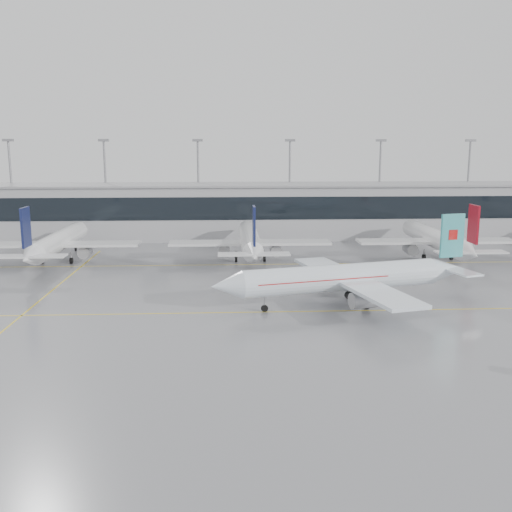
{
  "coord_description": "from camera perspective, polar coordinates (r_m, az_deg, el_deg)",
  "views": [
    {
      "loc": [
        -4.18,
        -69.97,
        20.71
      ],
      "look_at": [
        0.0,
        12.0,
        5.0
      ],
      "focal_mm": 40.0,
      "sensor_mm": 36.0,
      "label": 1
    }
  ],
  "objects": [
    {
      "name": "ground",
      "position": [
        73.09,
        0.48,
        -5.63
      ],
      "size": [
        320.0,
        320.0,
        0.0
      ],
      "primitive_type": "plane",
      "color": "gray",
      "rests_on": "ground"
    },
    {
      "name": "terminal_roof",
      "position": [
        132.31,
        -1.11,
        7.15
      ],
      "size": [
        182.0,
        16.0,
        0.4
      ],
      "primitive_type": "cube",
      "color": "gray",
      "rests_on": "ground"
    },
    {
      "name": "terminal",
      "position": [
        132.86,
        -1.1,
        4.48
      ],
      "size": [
        180.0,
        15.0,
        12.0
      ],
      "primitive_type": "cube",
      "color": "#A1A1A5",
      "rests_on": "ground"
    },
    {
      "name": "taxi_line_cross",
      "position": [
        91.19,
        -19.31,
        -2.91
      ],
      "size": [
        0.25,
        60.0,
        0.01
      ],
      "primitive_type": "cube",
      "color": "yellow",
      "rests_on": "ground"
    },
    {
      "name": "parked_jet_c",
      "position": [
        105.13,
        -0.6,
        1.53
      ],
      "size": [
        29.64,
        36.96,
        11.72
      ],
      "rotation": [
        0.0,
        0.0,
        1.57
      ],
      "color": "silver",
      "rests_on": "ground"
    },
    {
      "name": "parked_jet_d",
      "position": [
        112.11,
        17.58,
        1.61
      ],
      "size": [
        29.64,
        36.96,
        11.72
      ],
      "rotation": [
        0.0,
        0.0,
        1.57
      ],
      "color": "silver",
      "rests_on": "ground"
    },
    {
      "name": "air_canada_jet",
      "position": [
        76.65,
        9.36,
        -2.13
      ],
      "size": [
        36.57,
        29.81,
        11.65
      ],
      "rotation": [
        0.0,
        0.0,
        3.39
      ],
      "color": "white",
      "rests_on": "ground"
    },
    {
      "name": "taxi_line_north",
      "position": [
        102.18,
        -0.51,
        -0.86
      ],
      "size": [
        120.0,
        0.25,
        0.01
      ],
      "primitive_type": "cube",
      "color": "yellow",
      "rests_on": "ground"
    },
    {
      "name": "taxi_line_main",
      "position": [
        73.09,
        0.48,
        -5.62
      ],
      "size": [
        120.0,
        0.25,
        0.01
      ],
      "primitive_type": "cube",
      "color": "yellow",
      "rests_on": "ground"
    },
    {
      "name": "parked_jet_b",
      "position": [
        109.47,
        -19.24,
        1.29
      ],
      "size": [
        29.64,
        36.96,
        11.72
      ],
      "rotation": [
        0.0,
        0.0,
        1.57
      ],
      "color": "silver",
      "rests_on": "ground"
    },
    {
      "name": "terminal_glass",
      "position": [
        125.19,
        -0.99,
        4.78
      ],
      "size": [
        180.0,
        0.2,
        5.0
      ],
      "primitive_type": "cube",
      "color": "black",
      "rests_on": "ground"
    },
    {
      "name": "light_masts",
      "position": [
        138.23,
        -1.19,
        7.78
      ],
      "size": [
        156.4,
        1.0,
        22.6
      ],
      "color": "gray",
      "rests_on": "ground"
    }
  ]
}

